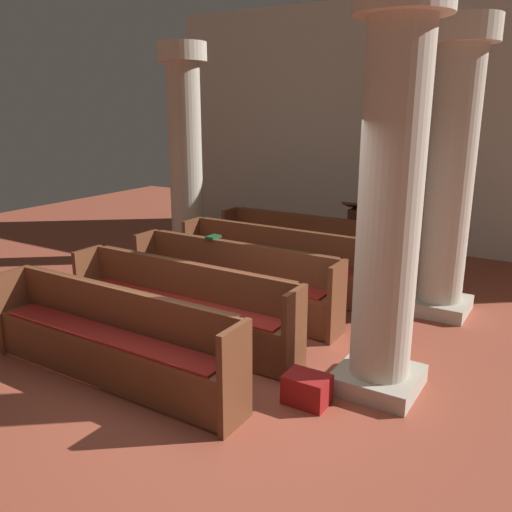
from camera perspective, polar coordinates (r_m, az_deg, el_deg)
ground_plane at (r=5.49m, az=-4.55°, el=-12.71°), size 19.20×19.20×0.00m
back_wall at (r=10.36m, az=15.95°, el=13.17°), size 10.00×0.16×4.50m
pew_row_0 at (r=8.57m, az=5.34°, el=1.38°), size 2.96×0.46×0.91m
pew_row_1 at (r=7.68m, az=1.86°, el=-0.25°), size 2.96×0.46×0.91m
pew_row_2 at (r=6.84m, az=-2.52°, el=-2.30°), size 2.96×0.47×0.91m
pew_row_3 at (r=6.05m, az=-8.09°, el=-4.89°), size 2.96×0.46×0.91m
pew_row_4 at (r=5.36m, az=-15.28°, el=-8.12°), size 2.96×0.46×0.91m
pillar_aisle_side at (r=7.04m, az=20.15°, el=8.81°), size 0.81×0.81×3.61m
pillar_far_side at (r=9.32m, az=-7.56°, el=11.09°), size 0.81×0.81×3.61m
pillar_aisle_rear at (r=4.79m, az=14.19°, el=6.44°), size 0.81×0.81×3.61m
lectern at (r=9.17m, az=10.77°, el=1.87°), size 0.48×0.45×1.08m
hymn_book at (r=7.11m, az=-4.59°, el=2.03°), size 0.13×0.20×0.04m
kneeler_box_red at (r=5.00m, az=5.46°, el=-13.99°), size 0.40×0.29×0.27m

